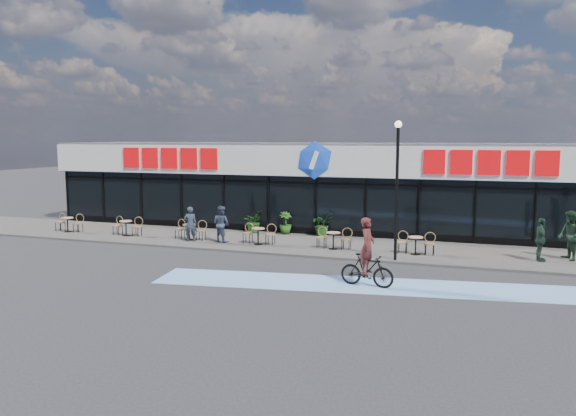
{
  "coord_description": "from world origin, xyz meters",
  "views": [
    {
      "loc": [
        7.53,
        -19.58,
        4.89
      ],
      "look_at": [
        -0.28,
        3.5,
        1.83
      ],
      "focal_mm": 35.0,
      "sensor_mm": 36.0,
      "label": 1
    }
  ],
  "objects_px": {
    "potted_plant_right": "(322,224)",
    "cyclist_a": "(367,262)",
    "patron_right": "(221,224)",
    "pedestrian_a": "(570,236)",
    "lamp_post": "(397,179)",
    "patron_left": "(190,224)",
    "potted_plant_mid": "(285,223)",
    "pedestrian_b": "(541,240)",
    "potted_plant_left": "(253,221)",
    "bistro_set_0": "(69,223)"
  },
  "relations": [
    {
      "from": "patron_left",
      "to": "pedestrian_b",
      "type": "height_order",
      "value": "pedestrian_b"
    },
    {
      "from": "pedestrian_b",
      "to": "bistro_set_0",
      "type": "bearing_deg",
      "value": 82.57
    },
    {
      "from": "potted_plant_left",
      "to": "potted_plant_right",
      "type": "xyz_separation_m",
      "value": [
        3.58,
        0.2,
        0.02
      ]
    },
    {
      "from": "patron_right",
      "to": "potted_plant_left",
      "type": "bearing_deg",
      "value": -80.13
    },
    {
      "from": "potted_plant_left",
      "to": "patron_left",
      "type": "relative_size",
      "value": 0.69
    },
    {
      "from": "potted_plant_right",
      "to": "cyclist_a",
      "type": "distance_m",
      "value": 9.17
    },
    {
      "from": "potted_plant_left",
      "to": "patron_right",
      "type": "distance_m",
      "value": 2.98
    },
    {
      "from": "potted_plant_mid",
      "to": "pedestrian_a",
      "type": "relative_size",
      "value": 0.57
    },
    {
      "from": "cyclist_a",
      "to": "pedestrian_b",
      "type": "bearing_deg",
      "value": 43.79
    },
    {
      "from": "lamp_post",
      "to": "pedestrian_a",
      "type": "height_order",
      "value": "lamp_post"
    },
    {
      "from": "patron_right",
      "to": "pedestrian_a",
      "type": "distance_m",
      "value": 14.62
    },
    {
      "from": "patron_right",
      "to": "potted_plant_right",
      "type": "bearing_deg",
      "value": -124.4
    },
    {
      "from": "lamp_post",
      "to": "potted_plant_right",
      "type": "xyz_separation_m",
      "value": [
        -4.18,
        4.42,
        -2.63
      ]
    },
    {
      "from": "pedestrian_a",
      "to": "patron_left",
      "type": "bearing_deg",
      "value": -102.96
    },
    {
      "from": "potted_plant_right",
      "to": "bistro_set_0",
      "type": "bearing_deg",
      "value": -166.64
    },
    {
      "from": "potted_plant_mid",
      "to": "patron_left",
      "type": "xyz_separation_m",
      "value": [
        -3.5,
        -3.36,
        0.26
      ]
    },
    {
      "from": "bistro_set_0",
      "to": "potted_plant_right",
      "type": "bearing_deg",
      "value": 13.36
    },
    {
      "from": "patron_right",
      "to": "cyclist_a",
      "type": "relative_size",
      "value": 0.73
    },
    {
      "from": "patron_left",
      "to": "patron_right",
      "type": "height_order",
      "value": "patron_right"
    },
    {
      "from": "potted_plant_mid",
      "to": "lamp_post",
      "type": "bearing_deg",
      "value": -35.49
    },
    {
      "from": "potted_plant_left",
      "to": "patron_left",
      "type": "height_order",
      "value": "patron_left"
    },
    {
      "from": "lamp_post",
      "to": "patron_left",
      "type": "xyz_separation_m",
      "value": [
        -9.56,
        0.96,
        -2.39
      ]
    },
    {
      "from": "patron_left",
      "to": "cyclist_a",
      "type": "distance_m",
      "value": 10.4
    },
    {
      "from": "potted_plant_right",
      "to": "patron_left",
      "type": "bearing_deg",
      "value": -147.29
    },
    {
      "from": "patron_left",
      "to": "pedestrian_b",
      "type": "distance_m",
      "value": 14.95
    },
    {
      "from": "potted_plant_right",
      "to": "lamp_post",
      "type": "bearing_deg",
      "value": -46.63
    },
    {
      "from": "bistro_set_0",
      "to": "potted_plant_left",
      "type": "relative_size",
      "value": 1.37
    },
    {
      "from": "lamp_post",
      "to": "patron_left",
      "type": "bearing_deg",
      "value": 174.26
    },
    {
      "from": "patron_left",
      "to": "cyclist_a",
      "type": "relative_size",
      "value": 0.71
    },
    {
      "from": "potted_plant_left",
      "to": "potted_plant_right",
      "type": "bearing_deg",
      "value": 3.16
    },
    {
      "from": "potted_plant_mid",
      "to": "potted_plant_right",
      "type": "height_order",
      "value": "potted_plant_right"
    },
    {
      "from": "pedestrian_a",
      "to": "pedestrian_b",
      "type": "xyz_separation_m",
      "value": [
        -1.08,
        -0.56,
        -0.12
      ]
    },
    {
      "from": "potted_plant_mid",
      "to": "patron_right",
      "type": "xyz_separation_m",
      "value": [
        -2.08,
        -3.04,
        0.28
      ]
    },
    {
      "from": "pedestrian_a",
      "to": "potted_plant_left",
      "type": "bearing_deg",
      "value": -115.49
    },
    {
      "from": "patron_left",
      "to": "patron_right",
      "type": "relative_size",
      "value": 0.97
    },
    {
      "from": "pedestrian_a",
      "to": "potted_plant_mid",
      "type": "bearing_deg",
      "value": -117.03
    },
    {
      "from": "bistro_set_0",
      "to": "lamp_post",
      "type": "bearing_deg",
      "value": -4.83
    },
    {
      "from": "potted_plant_right",
      "to": "cyclist_a",
      "type": "xyz_separation_m",
      "value": [
        3.79,
        -8.35,
        0.16
      ]
    },
    {
      "from": "lamp_post",
      "to": "pedestrian_a",
      "type": "relative_size",
      "value": 2.77
    },
    {
      "from": "potted_plant_mid",
      "to": "pedestrian_a",
      "type": "bearing_deg",
      "value": -9.82
    },
    {
      "from": "potted_plant_left",
      "to": "patron_left",
      "type": "xyz_separation_m",
      "value": [
        -1.8,
        -3.26,
        0.25
      ]
    },
    {
      "from": "lamp_post",
      "to": "bistro_set_0",
      "type": "xyz_separation_m",
      "value": [
        -16.8,
        1.42,
        -2.75
      ]
    },
    {
      "from": "bistro_set_0",
      "to": "pedestrian_b",
      "type": "bearing_deg",
      "value": 0.44
    },
    {
      "from": "potted_plant_mid",
      "to": "pedestrian_a",
      "type": "distance_m",
      "value": 12.71
    },
    {
      "from": "potted_plant_mid",
      "to": "cyclist_a",
      "type": "height_order",
      "value": "cyclist_a"
    },
    {
      "from": "lamp_post",
      "to": "potted_plant_mid",
      "type": "bearing_deg",
      "value": 144.51
    },
    {
      "from": "potted_plant_mid",
      "to": "pedestrian_b",
      "type": "bearing_deg",
      "value": -13.41
    },
    {
      "from": "potted_plant_mid",
      "to": "potted_plant_right",
      "type": "bearing_deg",
      "value": 3.09
    },
    {
      "from": "lamp_post",
      "to": "patron_left",
      "type": "relative_size",
      "value": 3.34
    },
    {
      "from": "patron_left",
      "to": "pedestrian_b",
      "type": "bearing_deg",
      "value": 157.78
    }
  ]
}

